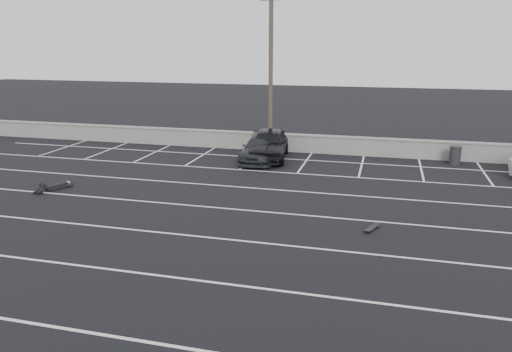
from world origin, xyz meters
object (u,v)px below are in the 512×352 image
(car_left, at_px, (269,144))
(trash_bin, at_px, (455,155))
(skateboard, at_px, (372,228))
(utility_pole, at_px, (271,73))
(car_right, at_px, (260,149))
(person, at_px, (59,183))

(car_left, height_order, trash_bin, car_left)
(trash_bin, xyz_separation_m, skateboard, (-3.89, -10.92, -0.42))
(car_left, bearing_deg, skateboard, -65.66)
(utility_pole, bearing_deg, trash_bin, -1.05)
(car_right, relative_size, person, 1.86)
(utility_pole, relative_size, person, 3.78)
(trash_bin, distance_m, person, 19.85)
(utility_pole, distance_m, trash_bin, 10.92)
(car_right, xyz_separation_m, utility_pole, (0.10, 1.90, 3.97))
(car_left, height_order, skateboard, car_left)
(car_left, bearing_deg, utility_pole, 92.78)
(utility_pole, xyz_separation_m, person, (-7.45, -9.43, -4.40))
(person, bearing_deg, utility_pole, 70.34)
(car_left, bearing_deg, trash_bin, -0.48)
(person, bearing_deg, car_right, 64.32)
(trash_bin, bearing_deg, utility_pole, 178.95)
(car_right, xyz_separation_m, person, (-7.35, -7.53, -0.43))
(car_right, bearing_deg, person, -138.35)
(car_right, relative_size, utility_pole, 0.49)
(car_right, distance_m, utility_pole, 4.40)
(utility_pole, height_order, person, utility_pole)
(car_left, height_order, car_right, car_left)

